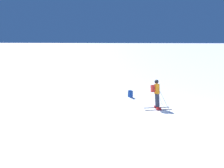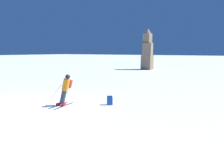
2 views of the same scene
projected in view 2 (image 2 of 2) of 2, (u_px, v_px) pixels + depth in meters
name	position (u px, v px, depth m)	size (l,w,h in m)	color
ground_plane	(45.00, 103.00, 12.48)	(300.00, 300.00, 0.00)	white
skier	(65.00, 88.00, 11.56)	(1.27, 1.71, 1.76)	black
rock_pillar	(147.00, 52.00, 34.70)	(1.65, 1.45, 6.52)	#7A664C
spare_backpack	(110.00, 100.00, 11.93)	(0.37, 0.36, 0.50)	#194293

